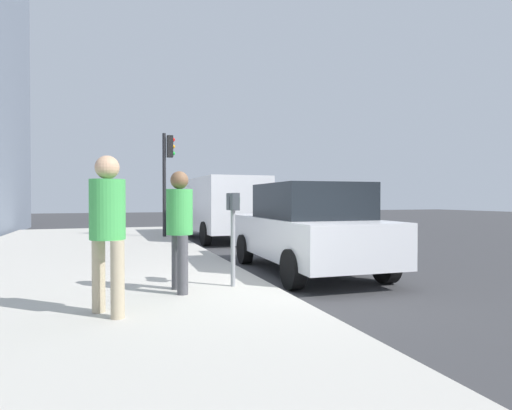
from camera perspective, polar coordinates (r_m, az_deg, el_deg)
ground_plane at (r=6.78m, az=1.75°, el=-11.69°), size 80.00×80.00×0.00m
sidewalk_slab at (r=6.37m, az=-24.96°, el=-11.90°), size 28.00×6.00×0.15m
parking_meter at (r=6.36m, az=-3.13°, el=-1.91°), size 0.36×0.12×1.41m
pedestrian_at_meter at (r=6.08m, az=-10.31°, el=-2.19°), size 0.52×0.37×1.71m
pedestrian_bystander at (r=5.06m, az=-19.46°, el=-1.98°), size 0.49×0.39×1.81m
parked_sedan_near at (r=8.45m, az=6.96°, el=-3.07°), size 4.46×2.08×1.77m
parked_van_far at (r=15.05m, az=-4.86°, el=0.04°), size 5.25×2.22×2.18m
traffic_signal at (r=15.08m, az=-11.93°, el=5.04°), size 0.24×0.44×3.60m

